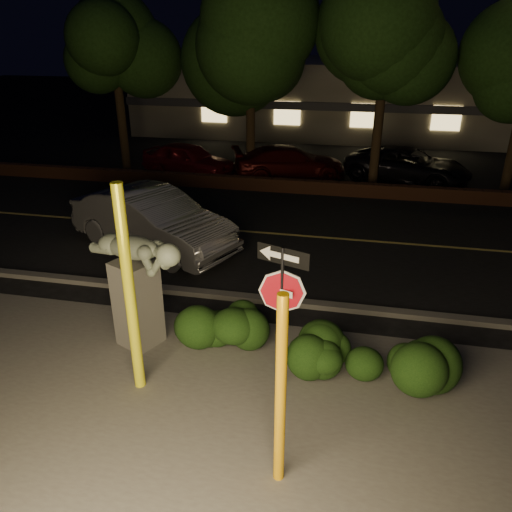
{
  "coord_description": "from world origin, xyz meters",
  "views": [
    {
      "loc": [
        1.88,
        -6.82,
        5.68
      ],
      "look_at": [
        0.07,
        1.9,
        1.6
      ],
      "focal_mm": 35.0,
      "sensor_mm": 36.0,
      "label": 1
    }
  ],
  "objects_px": {
    "sculpture": "(136,277)",
    "parked_car_darkred": "(289,163)",
    "yellow_pole_left": "(130,294)",
    "signpost": "(282,292)",
    "silver_sedan": "(152,221)",
    "yellow_pole_right": "(281,394)",
    "parked_car_dark": "(408,166)",
    "parked_car_red": "(188,159)"
  },
  "relations": [
    {
      "from": "parked_car_dark",
      "to": "signpost",
      "type": "bearing_deg",
      "value": -173.38
    },
    {
      "from": "sculpture",
      "to": "parked_car_darkred",
      "type": "bearing_deg",
      "value": 109.49
    },
    {
      "from": "silver_sedan",
      "to": "parked_car_darkred",
      "type": "xyz_separation_m",
      "value": [
        2.68,
        7.91,
        -0.17
      ]
    },
    {
      "from": "parked_car_darkred",
      "to": "parked_car_dark",
      "type": "bearing_deg",
      "value": -104.48
    },
    {
      "from": "sculpture",
      "to": "parked_car_dark",
      "type": "relative_size",
      "value": 0.49
    },
    {
      "from": "parked_car_darkred",
      "to": "parked_car_dark",
      "type": "xyz_separation_m",
      "value": [
        4.7,
        0.44,
        0.01
      ]
    },
    {
      "from": "sculpture",
      "to": "yellow_pole_right",
      "type": "bearing_deg",
      "value": -15.58
    },
    {
      "from": "parked_car_red",
      "to": "silver_sedan",
      "type": "bearing_deg",
      "value": -151.88
    },
    {
      "from": "yellow_pole_right",
      "to": "parked_car_red",
      "type": "relative_size",
      "value": 0.73
    },
    {
      "from": "yellow_pole_left",
      "to": "silver_sedan",
      "type": "distance_m",
      "value": 6.1
    },
    {
      "from": "silver_sedan",
      "to": "sculpture",
      "type": "bearing_deg",
      "value": -136.08
    },
    {
      "from": "sculpture",
      "to": "signpost",
      "type": "bearing_deg",
      "value": 9.22
    },
    {
      "from": "silver_sedan",
      "to": "parked_car_red",
      "type": "bearing_deg",
      "value": 36.0
    },
    {
      "from": "yellow_pole_right",
      "to": "sculpture",
      "type": "relative_size",
      "value": 1.23
    },
    {
      "from": "sculpture",
      "to": "parked_car_darkred",
      "type": "distance_m",
      "value": 12.43
    },
    {
      "from": "parked_car_dark",
      "to": "yellow_pole_right",
      "type": "bearing_deg",
      "value": -170.88
    },
    {
      "from": "yellow_pole_right",
      "to": "parked_car_dark",
      "type": "height_order",
      "value": "yellow_pole_right"
    },
    {
      "from": "parked_car_dark",
      "to": "parked_car_darkred",
      "type": "bearing_deg",
      "value": 114.3
    },
    {
      "from": "yellow_pole_right",
      "to": "signpost",
      "type": "bearing_deg",
      "value": 98.79
    },
    {
      "from": "silver_sedan",
      "to": "parked_car_dark",
      "type": "height_order",
      "value": "silver_sedan"
    },
    {
      "from": "parked_car_red",
      "to": "parked_car_darkred",
      "type": "height_order",
      "value": "parked_car_red"
    },
    {
      "from": "yellow_pole_left",
      "to": "parked_car_darkred",
      "type": "relative_size",
      "value": 0.79
    },
    {
      "from": "parked_car_red",
      "to": "yellow_pole_left",
      "type": "bearing_deg",
      "value": -148.23
    },
    {
      "from": "yellow_pole_right",
      "to": "sculpture",
      "type": "height_order",
      "value": "yellow_pole_right"
    },
    {
      "from": "parked_car_darkred",
      "to": "silver_sedan",
      "type": "bearing_deg",
      "value": 141.36
    },
    {
      "from": "yellow_pole_right",
      "to": "parked_car_red",
      "type": "bearing_deg",
      "value": 113.13
    },
    {
      "from": "parked_car_darkred",
      "to": "parked_car_red",
      "type": "bearing_deg",
      "value": 74.95
    },
    {
      "from": "yellow_pole_right",
      "to": "sculpture",
      "type": "bearing_deg",
      "value": 139.77
    },
    {
      "from": "parked_car_red",
      "to": "parked_car_dark",
      "type": "distance_m",
      "value": 8.96
    },
    {
      "from": "yellow_pole_left",
      "to": "parked_car_darkred",
      "type": "height_order",
      "value": "yellow_pole_left"
    },
    {
      "from": "parked_car_red",
      "to": "parked_car_dark",
      "type": "bearing_deg",
      "value": -68.28
    },
    {
      "from": "yellow_pole_right",
      "to": "parked_car_darkred",
      "type": "height_order",
      "value": "yellow_pole_right"
    },
    {
      "from": "yellow_pole_left",
      "to": "signpost",
      "type": "distance_m",
      "value": 2.43
    },
    {
      "from": "yellow_pole_right",
      "to": "parked_car_darkred",
      "type": "relative_size",
      "value": 0.63
    },
    {
      "from": "silver_sedan",
      "to": "parked_car_darkred",
      "type": "height_order",
      "value": "silver_sedan"
    },
    {
      "from": "yellow_pole_left",
      "to": "sculpture",
      "type": "relative_size",
      "value": 1.54
    },
    {
      "from": "yellow_pole_right",
      "to": "signpost",
      "type": "distance_m",
      "value": 1.95
    },
    {
      "from": "yellow_pole_left",
      "to": "silver_sedan",
      "type": "bearing_deg",
      "value": 109.86
    },
    {
      "from": "yellow_pole_left",
      "to": "parked_car_darkred",
      "type": "distance_m",
      "value": 13.63
    },
    {
      "from": "signpost",
      "to": "silver_sedan",
      "type": "xyz_separation_m",
      "value": [
        -4.43,
        5.23,
        -1.06
      ]
    },
    {
      "from": "sculpture",
      "to": "parked_car_dark",
      "type": "distance_m",
      "value": 14.08
    },
    {
      "from": "parked_car_red",
      "to": "parked_car_dark",
      "type": "height_order",
      "value": "parked_car_red"
    }
  ]
}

